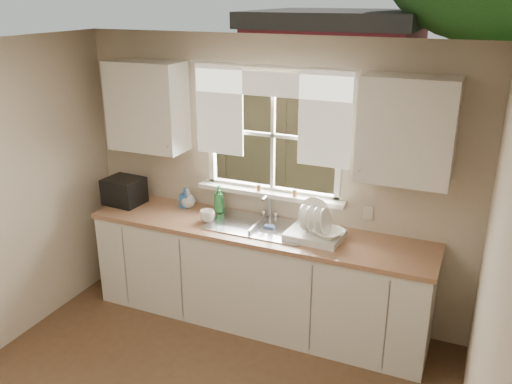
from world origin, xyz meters
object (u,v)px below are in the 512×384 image
at_px(dish_rack, 315,230).
at_px(cup, 207,216).
at_px(black_appliance, 124,191).
at_px(soap_bottle_a, 219,199).

height_order(dish_rack, cup, dish_rack).
xyz_separation_m(dish_rack, black_appliance, (-1.92, 0.03, 0.05)).
bearing_deg(cup, dish_rack, 3.42).
bearing_deg(black_appliance, soap_bottle_a, 12.68).
distance_m(cup, black_appliance, 0.95).
bearing_deg(black_appliance, dish_rack, 2.60).
relative_size(dish_rack, black_appliance, 1.38).
bearing_deg(dish_rack, soap_bottle_a, 169.35).
height_order(soap_bottle_a, black_appliance, soap_bottle_a).
bearing_deg(cup, black_appliance, 175.25).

